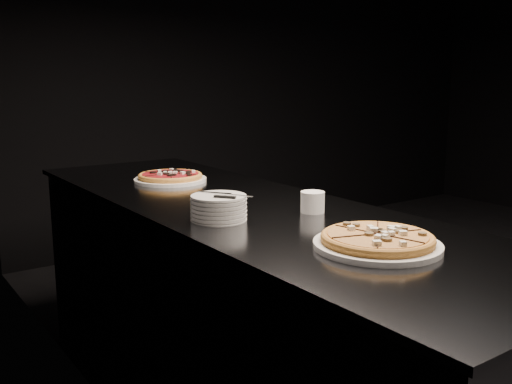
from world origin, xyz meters
TOP-DOWN VIEW (x-y plane):
  - wall_left at (-2.50, 0.00)m, footprint 0.02×5.00m
  - wall_back at (0.00, 2.50)m, footprint 5.00×0.02m
  - counter at (-2.13, 0.00)m, footprint 0.74×2.44m
  - pizza_mushroom at (-2.14, -0.68)m, footprint 0.38×0.38m
  - pizza_tomato at (-2.13, 0.55)m, footprint 0.32×0.32m
  - plate_stack at (-2.32, -0.17)m, footprint 0.18×0.18m
  - cutlery at (-2.31, -0.18)m, footprint 0.09×0.18m
  - ramekin at (-2.01, -0.26)m, footprint 0.08×0.08m

SIDE VIEW (x-z plane):
  - counter at x=-2.13m, z-range 0.00..0.92m
  - pizza_tomato at x=-2.13m, z-range 0.92..0.96m
  - pizza_mushroom at x=-2.14m, z-range 0.92..0.96m
  - ramekin at x=-2.01m, z-range 0.92..0.99m
  - plate_stack at x=-2.32m, z-range 0.92..1.00m
  - cutlery at x=-2.31m, z-range 1.00..1.01m
  - wall_left at x=-2.50m, z-range 0.00..2.80m
  - wall_back at x=0.00m, z-range 0.00..2.80m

